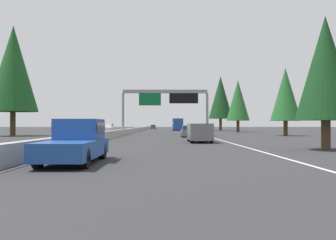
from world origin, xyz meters
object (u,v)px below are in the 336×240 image
object	(u,v)px
pickup_distant_a	(76,141)
sedan_distant_b	(153,127)
conifer_left_near	(13,69)
conifer_right_far	(221,97)
bus_near_right	(177,124)
oncoming_near	(95,130)
sedan_far_right	(188,132)
conifer_right_foreground	(326,68)
conifer_right_mid	(238,100)
oncoming_far	(108,128)
sign_gantry_overhead	(166,99)
minivan_mid_left	(199,132)
conifer_right_near	(285,94)

from	to	relation	value
pickup_distant_a	sedan_distant_b	distance (m)	109.58
conifer_left_near	conifer_right_far	bearing A→B (deg)	-39.20
sedan_distant_b	conifer_left_near	size ratio (longest dim) A/B	0.28
bus_near_right	oncoming_near	xyz separation A→B (m)	(-30.97, 15.78, -1.03)
sedan_far_right	pickup_distant_a	bearing A→B (deg)	167.27
bus_near_right	conifer_right_foreground	size ratio (longest dim) A/B	1.34
conifer_right_mid	sedan_distant_b	bearing A→B (deg)	21.28
oncoming_near	oncoming_far	distance (m)	13.41
pickup_distant_a	bus_near_right	bearing A→B (deg)	-5.17
conifer_right_foreground	conifer_right_mid	xyz separation A→B (m)	(52.48, -5.19, 1.46)
bus_near_right	oncoming_near	distance (m)	34.77
sign_gantry_overhead	oncoming_far	bearing A→B (deg)	26.53
bus_near_right	conifer_right_far	world-z (taller)	conifer_right_far
sign_gantry_overhead	sedan_far_right	xyz separation A→B (m)	(-6.58, -2.78, -4.63)
oncoming_far	conifer_right_foreground	distance (m)	59.25
sedan_distant_b	conifer_right_foreground	distance (m)	103.45
sedan_far_right	conifer_left_near	distance (m)	26.25
conifer_right_far	minivan_mid_left	bearing A→B (deg)	169.38
oncoming_near	conifer_right_far	world-z (taller)	conifer_right_far
conifer_right_foreground	pickup_distant_a	bearing A→B (deg)	117.20
oncoming_far	conifer_right_mid	size ratio (longest dim) A/B	0.51
sedan_far_right	sedan_distant_b	size ratio (longest dim) A/B	1.00
sedan_far_right	sign_gantry_overhead	bearing A→B (deg)	22.92
sign_gantry_overhead	conifer_right_far	distance (m)	44.88
pickup_distant_a	oncoming_far	xyz separation A→B (m)	(61.86, 8.47, 0.00)
sign_gantry_overhead	conifer_right_near	bearing A→B (deg)	-94.65
sign_gantry_overhead	sedan_distant_b	bearing A→B (deg)	3.33
conifer_right_far	oncoming_far	bearing A→B (deg)	122.48
minivan_mid_left	conifer_right_far	distance (m)	63.76
conifer_left_near	minivan_mid_left	bearing A→B (deg)	-126.34
sign_gantry_overhead	conifer_right_foreground	bearing A→B (deg)	-161.31
bus_near_right	minivan_mid_left	bearing A→B (deg)	179.78
sign_gantry_overhead	conifer_right_far	size ratio (longest dim) A/B	0.88
conifer_right_near	conifer_left_near	world-z (taller)	conifer_left_near
sign_gantry_overhead	conifer_left_near	xyz separation A→B (m)	(-1.93, 21.52, 4.14)
conifer_right_near	pickup_distant_a	bearing A→B (deg)	149.27
bus_near_right	oncoming_far	distance (m)	23.54
conifer_right_foreground	conifer_right_mid	distance (m)	52.76
oncoming_near	conifer_right_near	size ratio (longest dim) A/B	0.45
conifer_right_far	conifer_right_near	bearing A→B (deg)	-176.80
oncoming_near	conifer_left_near	xyz separation A→B (m)	(-13.60, 8.88, 8.77)
oncoming_near	conifer_left_near	world-z (taller)	conifer_left_near
sedan_far_right	conifer_right_foreground	bearing A→B (deg)	-162.56
oncoming_near	conifer_right_foreground	world-z (taller)	conifer_right_foreground
minivan_mid_left	conifer_right_foreground	distance (m)	12.73
minivan_mid_left	bus_near_right	distance (m)	62.53
oncoming_far	conifer_right_foreground	size ratio (longest dim) A/B	0.65
pickup_distant_a	conifer_left_near	distance (m)	39.91
sedan_distant_b	bus_near_right	size ratio (longest dim) A/B	0.38
sign_gantry_overhead	conifer_right_foreground	size ratio (longest dim) A/B	1.48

